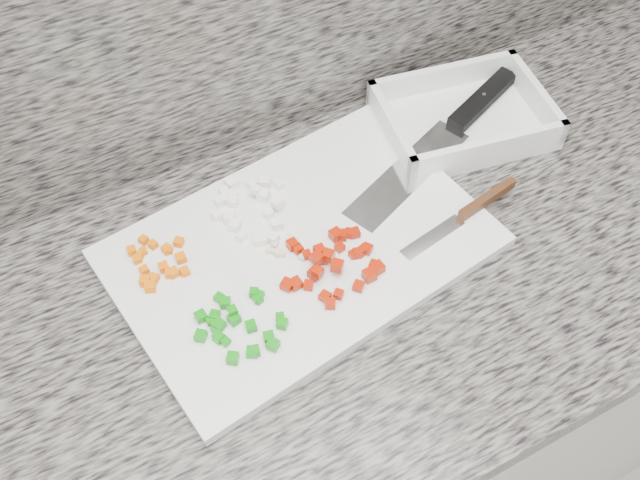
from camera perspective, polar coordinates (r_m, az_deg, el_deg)
The scene contains 11 objects.
cabinet at distance 1.38m, azimuth -2.83°, elevation -15.56°, with size 3.92×0.62×0.86m, color silver.
countertop at distance 0.97m, azimuth -3.89°, elevation -5.80°, with size 3.96×0.64×0.04m, color #646058.
cutting_board at distance 1.00m, azimuth -1.56°, elevation -0.61°, with size 0.50×0.34×0.02m, color white.
carrot_pile at distance 0.99m, azimuth -12.82°, elevation -1.80°, with size 0.08×0.09×0.01m.
onion_pile at distance 1.03m, azimuth -5.66°, elevation 2.75°, with size 0.12×0.14×0.02m.
green_pepper_pile at distance 0.91m, azimuth -6.52°, elevation -6.80°, with size 0.12×0.11×0.02m.
red_pepper_pile at distance 0.96m, azimuth 1.12°, elevation -1.77°, with size 0.14×0.12×0.02m.
garlic_pile at distance 0.98m, azimuth -2.80°, elevation -0.54°, with size 0.05×0.06×0.01m.
chef_knife at distance 1.16m, azimuth 11.02°, elevation 9.15°, with size 0.40×0.19×0.02m.
paring_knife at distance 1.04m, azimuth 12.20°, elevation 2.49°, with size 0.21×0.05×0.02m.
tray at distance 1.18m, azimuth 11.37°, elevation 9.48°, with size 0.29×0.23×0.05m.
Camera 1 is at (-0.18, 0.97, 1.71)m, focal length 40.00 mm.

